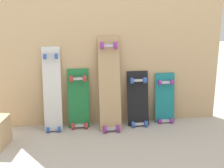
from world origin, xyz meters
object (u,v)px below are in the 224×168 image
object	(u,v)px
skateboard_white	(52,93)
skateboard_black	(138,102)
skateboard_green	(79,102)
skateboard_natural	(110,87)
skateboard_teal	(165,101)

from	to	relation	value
skateboard_white	skateboard_black	distance (m)	0.82
skateboard_black	skateboard_white	bearing A→B (deg)	-179.98
skateboard_white	skateboard_green	world-z (taller)	skateboard_white
skateboard_green	skateboard_natural	distance (m)	0.33
skateboard_white	skateboard_black	size ratio (longest dim) A/B	1.44
skateboard_white	skateboard_teal	xyz separation A→B (m)	(1.09, 0.03, -0.14)
skateboard_natural	skateboard_green	bearing A→B (deg)	167.91
skateboard_green	skateboard_natural	world-z (taller)	skateboard_natural
skateboard_natural	skateboard_black	bearing A→B (deg)	8.63
skateboard_white	skateboard_teal	bearing A→B (deg)	1.68
skateboard_natural	skateboard_teal	world-z (taller)	skateboard_natural
skateboard_natural	skateboard_black	xyz separation A→B (m)	(0.28, 0.04, -0.17)
skateboard_natural	skateboard_teal	bearing A→B (deg)	7.59
skateboard_white	skateboard_green	bearing A→B (deg)	4.64
skateboard_white	skateboard_green	xyz separation A→B (m)	(0.24, 0.02, -0.10)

